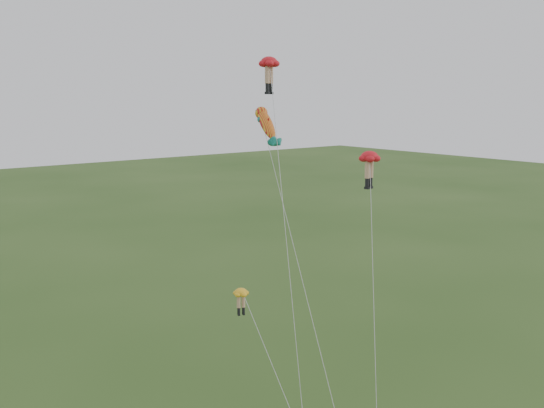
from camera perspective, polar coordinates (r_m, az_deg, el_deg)
legs_kite_red_high at (r=40.13m, az=-0.23°, el=12.43°), size 4.91×9.28×21.95m
legs_kite_red_mid at (r=38.43m, az=9.17°, el=3.78°), size 5.62×6.45×16.04m
legs_kite_yellow at (r=36.88m, az=-2.70°, el=-9.04°), size 1.26×7.57×8.00m
fish_kite at (r=40.70m, az=-0.52°, el=7.48°), size 3.56×12.09×19.00m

